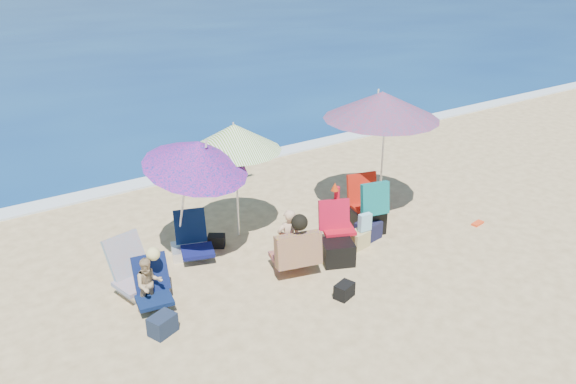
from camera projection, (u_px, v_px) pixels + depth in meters
ground at (344, 279)px, 8.37m from camera, size 120.00×120.00×0.00m
foam at (192, 172)px, 12.23m from camera, size 120.00×0.50×0.04m
umbrella_turquoise at (382, 105)px, 9.65m from camera, size 2.42×2.42×2.26m
umbrella_striped at (234, 137)px, 8.93m from camera, size 1.66×1.66×1.97m
umbrella_blue at (197, 155)px, 8.19m from camera, size 1.96×2.00×2.10m
furled_umbrella at (336, 211)px, 9.01m from camera, size 0.21×0.17×1.15m
chair_navy at (190, 245)px, 8.94m from camera, size 0.69×0.85×0.69m
chair_rainbow at (137, 277)px, 8.04m from camera, size 0.74×0.82×0.78m
camp_chair_left at (337, 244)px, 8.81m from camera, size 0.86×0.89×0.86m
camp_chair_right at (368, 213)px, 9.61m from camera, size 0.89×0.84×0.99m
person_center at (293, 244)px, 8.36m from camera, size 0.72×0.76×0.99m
person_left at (150, 283)px, 7.58m from camera, size 0.59×0.67×0.85m
bag_navy_a at (163, 325)px, 7.17m from camera, size 0.39×0.34×0.25m
bag_black_a at (216, 241)px, 9.24m from camera, size 0.33×0.31×0.20m
bag_tan at (359, 239)px, 9.21m from camera, size 0.35×0.27×0.27m
bag_navy_b at (368, 230)px, 9.47m from camera, size 0.44×0.36×0.29m
bag_black_b at (344, 291)px, 7.91m from camera, size 0.32×0.26×0.21m
orange_item at (478, 223)px, 10.00m from camera, size 0.26×0.15×0.03m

